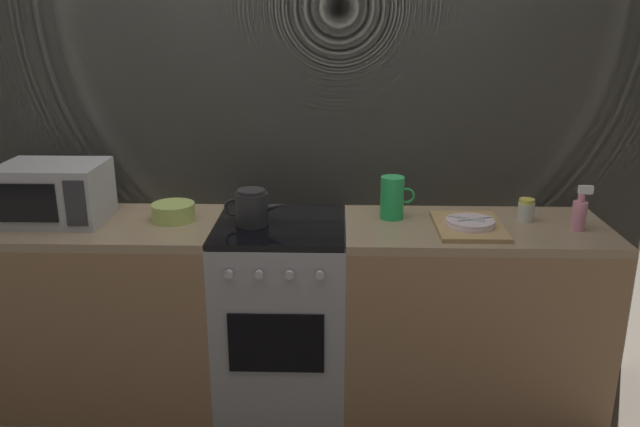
{
  "coord_description": "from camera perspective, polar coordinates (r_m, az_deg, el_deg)",
  "views": [
    {
      "loc": [
        0.26,
        -2.82,
        1.85
      ],
      "look_at": [
        0.18,
        0.0,
        0.95
      ],
      "focal_mm": 36.41,
      "sensor_mm": 36.0,
      "label": 1
    }
  ],
  "objects": [
    {
      "name": "microwave",
      "position": [
        3.23,
        -22.33,
        1.72
      ],
      "size": [
        0.46,
        0.35,
        0.27
      ],
      "color": "#B2B2B7",
      "rests_on": "counter_left"
    },
    {
      "name": "spray_bottle",
      "position": [
        3.1,
        21.87,
        0.08
      ],
      "size": [
        0.08,
        0.06,
        0.2
      ],
      "color": "pink",
      "rests_on": "counter_right"
    },
    {
      "name": "counter_right",
      "position": [
        3.21,
        13.04,
        -8.64
      ],
      "size": [
        1.2,
        0.6,
        0.9
      ],
      "color": "#997251",
      "rests_on": "ground_plane"
    },
    {
      "name": "stove_unit",
      "position": [
        3.16,
        -3.36,
        -8.66
      ],
      "size": [
        0.6,
        0.63,
        0.9
      ],
      "color": "#9E9EA3",
      "rests_on": "ground_plane"
    },
    {
      "name": "ground_plane",
      "position": [
        3.38,
        -3.22,
        -15.5
      ],
      "size": [
        8.0,
        8.0,
        0.0
      ],
      "primitive_type": "plane",
      "color": "#6B6054"
    },
    {
      "name": "counter_left",
      "position": [
        3.36,
        -19.02,
        -8.0
      ],
      "size": [
        1.2,
        0.6,
        0.9
      ],
      "color": "#997251",
      "rests_on": "ground_plane"
    },
    {
      "name": "mixing_bowl",
      "position": [
        3.1,
        -12.77,
        0.15
      ],
      "size": [
        0.2,
        0.2,
        0.08
      ],
      "primitive_type": "cylinder",
      "color": "#B7D166",
      "rests_on": "counter_left"
    },
    {
      "name": "pitcher",
      "position": [
        3.05,
        6.4,
        1.4
      ],
      "size": [
        0.16,
        0.11,
        0.2
      ],
      "color": "green",
      "rests_on": "counter_right"
    },
    {
      "name": "kettle",
      "position": [
        2.96,
        -6.0,
        0.52
      ],
      "size": [
        0.28,
        0.15,
        0.17
      ],
      "color": "#262628",
      "rests_on": "stove_unit"
    },
    {
      "name": "dish_pile",
      "position": [
        2.98,
        12.99,
        -0.98
      ],
      "size": [
        0.3,
        0.4,
        0.06
      ],
      "color": "tan",
      "rests_on": "counter_right"
    },
    {
      "name": "back_wall",
      "position": [
        3.22,
        -3.11,
        6.02
      ],
      "size": [
        3.6,
        0.05,
        2.4
      ],
      "color": "#B2AD9E",
      "rests_on": "ground_plane"
    },
    {
      "name": "spice_jar",
      "position": [
        3.16,
        17.66,
        0.3
      ],
      "size": [
        0.08,
        0.08,
        0.1
      ],
      "color": "silver",
      "rests_on": "counter_right"
    }
  ]
}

